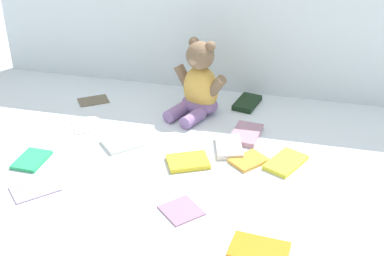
{
  "coord_description": "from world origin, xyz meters",
  "views": [
    {
      "loc": [
        0.3,
        -1.4,
        0.85
      ],
      "look_at": [
        -0.02,
        -0.1,
        0.1
      ],
      "focal_mm": 49.0,
      "sensor_mm": 36.0,
      "label": 1
    }
  ],
  "objects_px": {
    "book_case_11": "(32,160)",
    "book_case_10": "(229,147)",
    "book_case_3": "(93,100)",
    "book_case_5": "(87,124)",
    "book_case_2": "(188,162)",
    "book_case_7": "(247,103)",
    "book_case_6": "(286,162)",
    "book_case_12": "(249,161)",
    "book_case_0": "(122,142)",
    "book_case_4": "(35,188)",
    "book_case_1": "(246,134)",
    "book_case_9": "(259,251)",
    "teddy_bear": "(199,86)",
    "book_case_8": "(181,210)"
  },
  "relations": [
    {
      "from": "book_case_5",
      "to": "teddy_bear",
      "type": "bearing_deg",
      "value": 174.72
    },
    {
      "from": "book_case_7",
      "to": "book_case_11",
      "type": "height_order",
      "value": "book_case_7"
    },
    {
      "from": "book_case_8",
      "to": "book_case_1",
      "type": "bearing_deg",
      "value": 119.39
    },
    {
      "from": "book_case_12",
      "to": "book_case_11",
      "type": "bearing_deg",
      "value": -126.78
    },
    {
      "from": "book_case_11",
      "to": "book_case_9",
      "type": "bearing_deg",
      "value": 163.17
    },
    {
      "from": "book_case_1",
      "to": "book_case_5",
      "type": "relative_size",
      "value": 1.29
    },
    {
      "from": "book_case_6",
      "to": "book_case_12",
      "type": "bearing_deg",
      "value": 33.28
    },
    {
      "from": "book_case_6",
      "to": "book_case_10",
      "type": "distance_m",
      "value": 0.18
    },
    {
      "from": "book_case_6",
      "to": "book_case_11",
      "type": "xyz_separation_m",
      "value": [
        -0.74,
        -0.16,
        -0.0
      ]
    },
    {
      "from": "book_case_11",
      "to": "book_case_12",
      "type": "height_order",
      "value": "same"
    },
    {
      "from": "book_case_2",
      "to": "book_case_7",
      "type": "relative_size",
      "value": 0.95
    },
    {
      "from": "book_case_1",
      "to": "book_case_6",
      "type": "height_order",
      "value": "book_case_1"
    },
    {
      "from": "book_case_5",
      "to": "book_case_11",
      "type": "distance_m",
      "value": 0.25
    },
    {
      "from": "book_case_10",
      "to": "book_case_12",
      "type": "height_order",
      "value": "book_case_10"
    },
    {
      "from": "book_case_6",
      "to": "book_case_7",
      "type": "height_order",
      "value": "book_case_7"
    },
    {
      "from": "book_case_5",
      "to": "book_case_7",
      "type": "relative_size",
      "value": 0.83
    },
    {
      "from": "book_case_9",
      "to": "book_case_10",
      "type": "xyz_separation_m",
      "value": [
        -0.15,
        0.44,
        -0.0
      ]
    },
    {
      "from": "book_case_0",
      "to": "book_case_4",
      "type": "xyz_separation_m",
      "value": [
        -0.15,
        -0.28,
        -0.0
      ]
    },
    {
      "from": "teddy_bear",
      "to": "book_case_10",
      "type": "xyz_separation_m",
      "value": [
        0.15,
        -0.22,
        -0.09
      ]
    },
    {
      "from": "book_case_2",
      "to": "book_case_3",
      "type": "distance_m",
      "value": 0.54
    },
    {
      "from": "book_case_3",
      "to": "book_case_1",
      "type": "bearing_deg",
      "value": 43.57
    },
    {
      "from": "book_case_1",
      "to": "book_case_12",
      "type": "height_order",
      "value": "book_case_1"
    },
    {
      "from": "book_case_5",
      "to": "book_case_6",
      "type": "distance_m",
      "value": 0.67
    },
    {
      "from": "book_case_2",
      "to": "book_case_4",
      "type": "height_order",
      "value": "book_case_2"
    },
    {
      "from": "book_case_12",
      "to": "book_case_8",
      "type": "bearing_deg",
      "value": -76.79
    },
    {
      "from": "book_case_3",
      "to": "teddy_bear",
      "type": "bearing_deg",
      "value": 56.71
    },
    {
      "from": "book_case_0",
      "to": "book_case_4",
      "type": "bearing_deg",
      "value": 109.28
    },
    {
      "from": "book_case_6",
      "to": "book_case_2",
      "type": "bearing_deg",
      "value": 38.94
    },
    {
      "from": "book_case_0",
      "to": "book_case_6",
      "type": "bearing_deg",
      "value": -132.42
    },
    {
      "from": "book_case_2",
      "to": "book_case_8",
      "type": "bearing_deg",
      "value": 163.65
    },
    {
      "from": "book_case_1",
      "to": "book_case_8",
      "type": "bearing_deg",
      "value": 82.04
    },
    {
      "from": "book_case_5",
      "to": "book_case_6",
      "type": "height_order",
      "value": "book_case_6"
    },
    {
      "from": "book_case_10",
      "to": "book_case_9",
      "type": "bearing_deg",
      "value": -86.49
    },
    {
      "from": "teddy_bear",
      "to": "book_case_3",
      "type": "bearing_deg",
      "value": -155.51
    },
    {
      "from": "book_case_9",
      "to": "book_case_2",
      "type": "bearing_deg",
      "value": 42.09
    },
    {
      "from": "book_case_1",
      "to": "book_case_7",
      "type": "xyz_separation_m",
      "value": [
        -0.03,
        0.22,
        0.0
      ]
    },
    {
      "from": "book_case_3",
      "to": "book_case_5",
      "type": "height_order",
      "value": "book_case_5"
    },
    {
      "from": "book_case_5",
      "to": "book_case_9",
      "type": "xyz_separation_m",
      "value": [
        0.64,
        -0.48,
        0.0
      ]
    },
    {
      "from": "book_case_10",
      "to": "book_case_2",
      "type": "bearing_deg",
      "value": -149.01
    },
    {
      "from": "book_case_7",
      "to": "book_case_8",
      "type": "distance_m",
      "value": 0.65
    },
    {
      "from": "book_case_0",
      "to": "book_case_1",
      "type": "distance_m",
      "value": 0.4
    },
    {
      "from": "book_case_11",
      "to": "book_case_5",
      "type": "bearing_deg",
      "value": -104.52
    },
    {
      "from": "book_case_3",
      "to": "book_case_6",
      "type": "height_order",
      "value": "book_case_6"
    },
    {
      "from": "book_case_10",
      "to": "book_case_11",
      "type": "height_order",
      "value": "book_case_10"
    },
    {
      "from": "book_case_10",
      "to": "book_case_12",
      "type": "distance_m",
      "value": 0.09
    },
    {
      "from": "book_case_6",
      "to": "book_case_5",
      "type": "bearing_deg",
      "value": 19.16
    },
    {
      "from": "book_case_11",
      "to": "book_case_10",
      "type": "bearing_deg",
      "value": -158.26
    },
    {
      "from": "book_case_2",
      "to": "book_case_5",
      "type": "height_order",
      "value": "book_case_2"
    },
    {
      "from": "book_case_4",
      "to": "book_case_10",
      "type": "xyz_separation_m",
      "value": [
        0.48,
        0.33,
        0.0
      ]
    },
    {
      "from": "book_case_9",
      "to": "book_case_6",
      "type": "bearing_deg",
      "value": 0.83
    }
  ]
}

